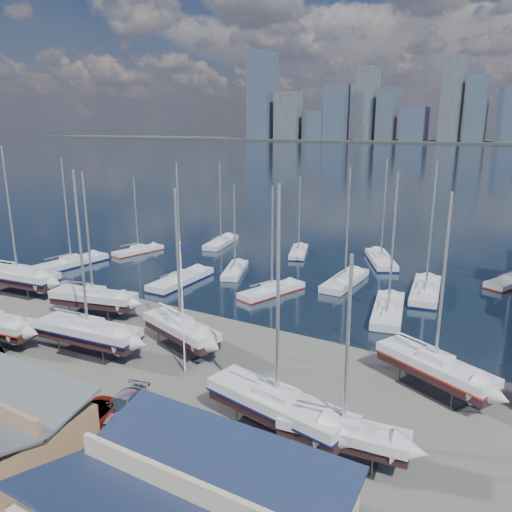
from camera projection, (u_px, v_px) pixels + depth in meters
The scene contains 24 objects.
ground at pixel (156, 353), 44.29m from camera, with size 1400.00×1400.00×0.00m, color #605E59.
water at pixel (497, 158), 303.49m from camera, with size 1400.00×600.00×0.40m, color #182837.
sailboat_cradle_0 at pixel (18, 276), 59.34m from camera, with size 11.11×4.20×17.41m.
sailboat_cradle_2 at pixel (93, 298), 52.37m from camera, with size 9.63×4.61×15.22m.
sailboat_cradle_3 at pixel (88, 332), 43.63m from camera, with size 10.22×3.78×16.14m.
sailboat_cradle_4 at pixel (181, 329), 44.50m from camera, with size 9.20×5.07×14.59m.
sailboat_cradle_5 at pixel (277, 405), 32.19m from camera, with size 10.50×4.65×16.38m.
sailboat_cradle_6 at pixel (435, 367), 37.37m from camera, with size 9.59×6.37×15.20m.
sailboat_cradle_7 at pixel (343, 432), 29.62m from camera, with size 7.95×3.01×12.92m.
sailboat_moored_0 at pixel (72, 264), 71.44m from camera, with size 4.11×10.96×16.01m.
sailboat_moored_1 at pixel (138, 251), 78.71m from camera, with size 4.08×8.61×12.41m.
sailboat_moored_2 at pixel (221, 243), 83.92m from camera, with size 4.65×10.03×14.61m.
sailboat_moored_3 at pixel (181, 281), 63.69m from camera, with size 3.22×10.72×15.94m.
sailboat_moored_4 at pixel (235, 271), 67.93m from camera, with size 5.30×8.67×12.67m.
sailboat_moored_5 at pixel (299, 253), 77.75m from camera, with size 5.14×8.77×12.67m.
sailboat_moored_6 at pixel (272, 292), 59.64m from camera, with size 5.22×9.41×13.55m.
sailboat_moored_7 at pixel (345, 282), 63.23m from camera, with size 3.00×10.23×15.38m.
sailboat_moored_8 at pixel (381, 261), 72.97m from camera, with size 7.52×10.79×15.87m.
sailboat_moored_9 at pixel (388, 312), 53.07m from camera, with size 5.05×10.90×15.88m.
sailboat_moored_10 at pixel (425, 292), 59.35m from camera, with size 4.63×11.33×16.46m.
sailboat_moored_11 at pixel (512, 282), 63.27m from camera, with size 6.11×9.42×13.71m.
car_c at pixel (90, 419), 33.08m from camera, with size 2.36×5.11×1.42m, color gray.
car_d at pixel (122, 405), 34.72m from camera, with size 1.95×4.79×1.39m, color gray.
flagpole at pixel (183, 300), 39.26m from camera, with size 0.98×0.12×11.02m.
Camera 1 is at (28.10, -40.67, 19.62)m, focal length 35.00 mm.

